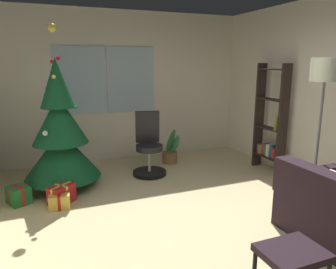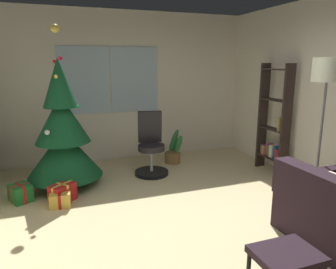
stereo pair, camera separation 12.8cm
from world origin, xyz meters
TOP-DOWN VIEW (x-y plane):
  - ground_plane at (0.00, 0.00)m, footprint 4.61×6.12m
  - wall_back_with_windows at (-0.02, 3.11)m, footprint 4.61×0.12m
  - footstool at (0.27, -1.09)m, footprint 0.50×0.39m
  - holiday_tree at (-1.26, 1.97)m, footprint 1.10×1.10m
  - gift_box_red at (-1.33, 1.38)m, footprint 0.38×0.37m
  - gift_box_green at (-1.86, 1.58)m, footprint 0.34×0.36m
  - gift_box_gold at (-1.36, 1.30)m, footprint 0.29×0.36m
  - office_chair at (0.12, 2.04)m, footprint 0.56×0.56m
  - bookshelf at (2.09, 1.43)m, footprint 0.18×0.64m
  - floor_lamp at (1.70, 0.07)m, footprint 0.35×0.35m
  - potted_plant at (0.69, 2.46)m, footprint 0.34×0.33m

SIDE VIEW (x-z plane):
  - ground_plane at x=0.00m, z-range -0.10..0.00m
  - gift_box_gold at x=-1.36m, z-range 0.00..0.19m
  - gift_box_green at x=-1.86m, z-range 0.00..0.24m
  - gift_box_red at x=-1.33m, z-range 0.00..0.25m
  - potted_plant at x=0.69m, z-range -0.10..0.55m
  - footstool at x=0.27m, z-range 0.14..0.55m
  - office_chair at x=0.12m, z-range -0.12..0.93m
  - holiday_tree at x=-1.26m, z-range -0.39..1.97m
  - bookshelf at x=2.09m, z-range -0.11..1.71m
  - wall_back_with_windows at x=-0.02m, z-range 0.01..2.77m
  - floor_lamp at x=1.70m, z-range 0.66..2.56m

